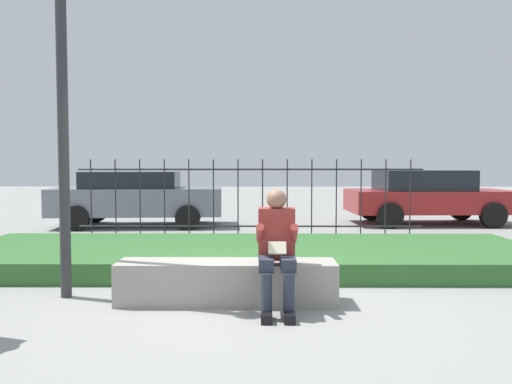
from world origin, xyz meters
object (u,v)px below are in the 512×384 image
Objects in this scene: stone_bench at (227,284)px; street_lamp at (62,55)px; car_parked_right at (426,195)px; person_seated_reader at (277,245)px; car_parked_left at (137,197)px.

street_lamp reaches higher than stone_bench.
street_lamp is at bearing -133.94° from car_parked_right.
person_seated_reader is at bearing -11.99° from street_lamp.
person_seated_reader is 8.71m from car_parked_right.
stone_bench is at bearing 151.94° from person_seated_reader.
car_parked_left is (-3.21, 7.21, 0.04)m from person_seated_reader.
street_lamp reaches higher than person_seated_reader.
person_seated_reader reaches higher than stone_bench.
street_lamp is at bearing 173.17° from stone_bench.
stone_bench is 0.58× the size of car_parked_right.
car_parked_right is at bearing -0.28° from car_parked_left.
car_parked_left is at bearing 111.14° from stone_bench.
car_parked_right reaches higher than stone_bench.
person_seated_reader is at bearing -69.93° from car_parked_left.
street_lamp is (-6.50, -7.17, 2.00)m from car_parked_right.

